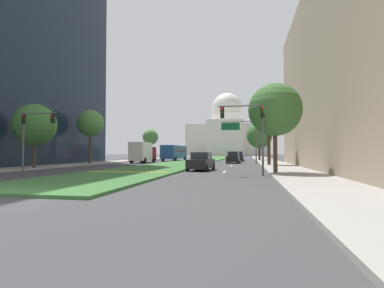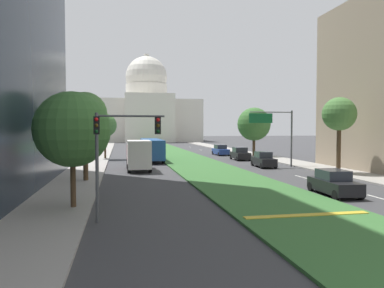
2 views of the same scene
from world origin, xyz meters
name	(u,v)px [view 2 (image 2 of 2)]	position (x,y,z in m)	size (l,w,h in m)	color
ground_plane	(171,153)	(0.00, 62.04, 0.00)	(273.00, 273.00, 0.00)	#3D3D3F
grass_median	(176,155)	(0.00, 55.84, 0.07)	(7.26, 111.68, 0.14)	#386B33
median_curb_nose	(307,215)	(0.00, 11.45, 0.16)	(6.54, 0.50, 0.04)	gold
lane_dashes_right	(233,159)	(7.16, 46.84, 0.00)	(0.16, 68.08, 0.01)	silver
sidewalk_left	(95,159)	(-12.69, 49.64, 0.07)	(4.00, 111.68, 0.15)	#9E9991
sidewalk_right	(262,156)	(12.69, 49.64, 0.07)	(4.00, 111.68, 0.15)	#9E9991
capitol_building	(147,111)	(0.00, 123.30, 10.22)	(34.69, 28.55, 29.90)	silver
traffic_light_near_left	(115,142)	(-9.35, 12.58, 3.80)	(3.34, 0.35, 5.20)	#515456
overhead_guide_sign	(276,127)	(8.45, 34.59, 4.63)	(5.31, 0.20, 6.50)	#515456
street_tree_left_near	(72,129)	(-11.66, 15.73, 4.40)	(4.15, 4.15, 6.48)	#4C3823
street_tree_left_mid	(85,114)	(-11.93, 26.44, 5.61)	(3.60, 3.60, 7.46)	#4C3823
street_tree_right_mid	(339,115)	(11.71, 27.20, 5.76)	(3.24, 3.24, 7.46)	#4C3823
street_tree_left_far	(105,125)	(-11.22, 49.00, 4.87)	(3.33, 3.33, 6.56)	#4C3823
street_tree_right_far	(254,124)	(11.49, 49.87, 5.08)	(5.18, 5.18, 7.69)	#4C3823
sedan_lead_stopped	(334,183)	(4.90, 17.02, 0.79)	(2.12, 4.48, 1.68)	black
sedan_midblock	(263,160)	(7.01, 34.71, 0.83)	(2.03, 4.38, 1.78)	black
sedan_distant	(240,154)	(7.39, 44.30, 0.84)	(2.06, 4.16, 1.80)	black
sedan_far_horizon	(221,150)	(7.20, 53.91, 0.81)	(1.96, 4.61, 1.73)	navy
box_truck_delivery	(138,155)	(-7.22, 33.92, 1.68)	(2.40, 6.40, 3.20)	maroon
city_bus	(152,148)	(-4.90, 45.10, 1.77)	(2.62, 11.00, 2.95)	#1E4C8C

